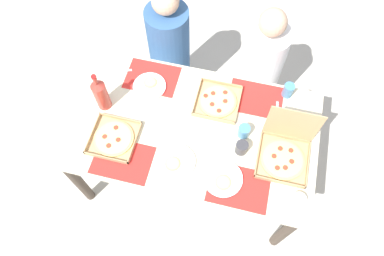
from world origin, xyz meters
The scene contains 23 objects.
ground_plane centered at (0.00, 0.00, 0.00)m, with size 6.00×6.00×0.00m, color beige.
dining_table centered at (0.00, 0.00, 0.67)m, with size 1.60×0.93×0.78m.
placemat_near_left centered at (-0.36, -0.31, 0.78)m, with size 0.36×0.26×0.00m, color red.
placemat_near_right centered at (0.36, -0.31, 0.78)m, with size 0.36×0.26×0.00m, color red.
placemat_far_left centered at (-0.36, 0.31, 0.78)m, with size 0.36×0.26×0.00m, color red.
placemat_far_right centered at (0.36, 0.31, 0.78)m, with size 0.36×0.26×0.00m, color red.
pizza_box_corner_right centered at (0.12, 0.23, 0.79)m, with size 0.29×0.29×0.04m.
pizza_box_edge_far centered at (0.59, -0.05, 0.83)m, with size 0.31×0.31×0.34m.
pizza_box_corner_left centered at (-0.46, -0.19, 0.79)m, with size 0.29×0.29×0.04m.
plate_near_right centered at (0.26, -0.29, 0.79)m, with size 0.24×0.24×0.03m.
plate_middle centered at (-0.35, 0.24, 0.79)m, with size 0.22×0.22×0.03m.
plate_far_left centered at (-0.04, -0.25, 0.79)m, with size 0.23×0.23×0.03m.
soda_bottle centered at (-0.60, 0.03, 0.91)m, with size 0.09×0.09×0.32m.
cup_dark centered at (0.32, 0.03, 0.82)m, with size 0.07×0.07×0.09m, color teal.
cup_clear_right centered at (0.33, -0.08, 0.82)m, with size 0.08×0.08×0.09m, color #333338.
cup_clear_left centered at (0.56, 0.40, 0.83)m, with size 0.07×0.07×0.10m, color teal.
condiment_bowl centered at (0.71, -0.31, 0.80)m, with size 0.08×0.08×0.04m, color white.
fork_by_far_right centered at (-0.60, 0.31, 0.78)m, with size 0.19×0.02×0.01m, color #B7B7BC.
knife_by_near_right centered at (0.16, -0.06, 0.78)m, with size 0.21×0.02×0.01m, color #B7B7BC.
fork_by_far_left centered at (0.52, 0.23, 0.78)m, with size 0.19×0.02×0.01m, color #B7B7BC.
knife_by_near_left centered at (-0.13, 0.08, 0.78)m, with size 0.21×0.02×0.01m, color #B7B7BC.
diner_left_seat centered at (-0.36, 0.72, 0.53)m, with size 0.32×0.32×1.18m.
diner_right_seat centered at (0.36, 0.72, 0.52)m, with size 0.32×0.32×1.16m.
Camera 1 is at (0.25, -1.01, 2.82)m, focal length 33.46 mm.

